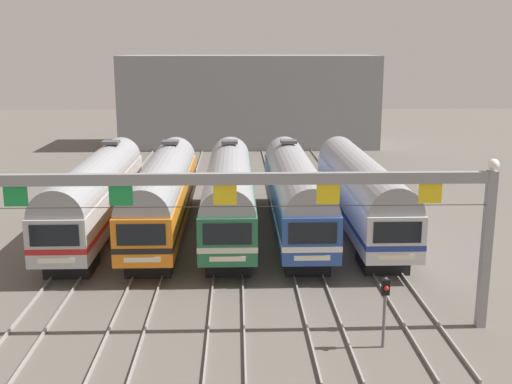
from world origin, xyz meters
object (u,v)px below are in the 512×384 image
object	(u,v)px
catenary_gantry	(225,205)
commuter_train_silver	(360,190)
commuter_train_green	(229,191)
yard_signal_mast	(385,299)
commuter_train_blue	(295,191)
commuter_train_stainless	(96,192)
commuter_train_orange	(163,191)

from	to	relation	value
catenary_gantry	commuter_train_silver	bearing A→B (deg)	59.40
commuter_train_green	yard_signal_mast	distance (m)	16.36
commuter_train_silver	catenary_gantry	world-z (taller)	catenary_gantry
commuter_train_blue	commuter_train_stainless	bearing A→B (deg)	180.00
yard_signal_mast	commuter_train_blue	bearing A→B (deg)	97.48
commuter_train_stainless	yard_signal_mast	world-z (taller)	commuter_train_stainless
commuter_train_orange	catenary_gantry	distance (m)	14.30
commuter_train_green	commuter_train_blue	size ratio (longest dim) A/B	1.00
yard_signal_mast	commuter_train_silver	bearing A→B (deg)	82.52
commuter_train_blue	catenary_gantry	size ratio (longest dim) A/B	0.85
commuter_train_orange	commuter_train_green	size ratio (longest dim) A/B	1.00
commuter_train_orange	yard_signal_mast	world-z (taller)	commuter_train_orange
commuter_train_silver	yard_signal_mast	size ratio (longest dim) A/B	6.47
commuter_train_orange	commuter_train_silver	bearing A→B (deg)	-0.02
commuter_train_green	yard_signal_mast	world-z (taller)	commuter_train_green
commuter_train_blue	commuter_train_silver	world-z (taller)	commuter_train_blue
commuter_train_blue	yard_signal_mast	distance (m)	15.35
commuter_train_silver	yard_signal_mast	distance (m)	15.35
commuter_train_silver	commuter_train_orange	bearing A→B (deg)	179.98
commuter_train_silver	commuter_train_green	bearing A→B (deg)	179.97
commuter_train_orange	commuter_train_green	bearing A→B (deg)	0.00
commuter_train_stainless	commuter_train_blue	xyz separation A→B (m)	(11.97, 0.00, 0.00)
commuter_train_orange	catenary_gantry	bearing A→B (deg)	-73.53
commuter_train_green	commuter_train_silver	world-z (taller)	commuter_train_green
commuter_train_blue	catenary_gantry	distance (m)	14.30
commuter_train_orange	yard_signal_mast	bearing A→B (deg)	-56.73
commuter_train_stainless	commuter_train_orange	size ratio (longest dim) A/B	1.00
commuter_train_green	catenary_gantry	distance (m)	13.74
commuter_train_blue	commuter_train_silver	bearing A→B (deg)	-0.06
commuter_train_orange	commuter_train_silver	size ratio (longest dim) A/B	1.00
commuter_train_green	yard_signal_mast	size ratio (longest dim) A/B	6.47
catenary_gantry	yard_signal_mast	bearing A→B (deg)	-15.89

